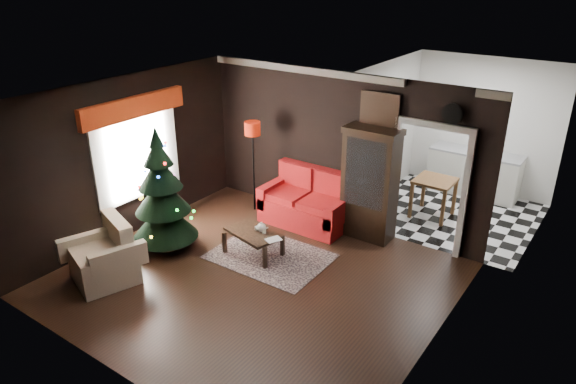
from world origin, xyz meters
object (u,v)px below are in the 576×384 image
Objects in this scene: christmas_tree at (161,192)px; teapot at (261,227)px; loveseat at (306,199)px; floor_lamp at (254,170)px; coffee_table at (253,243)px; curio_cabinet at (370,186)px; wall_clock at (453,114)px; armchair at (103,254)px; kitchen_table at (433,198)px.

christmas_tree reaches higher than teapot.
loveseat is 9.63× the size of teapot.
floor_lamp reaches higher than coffee_table.
curio_cabinet is at bearing 10.83° from loveseat.
wall_clock is (3.77, 2.54, 1.33)m from christmas_tree.
christmas_tree is at bearing -152.62° from coffee_table.
loveseat is 1.85× the size of armchair.
coffee_table is at bearing -147.73° from teapot.
wall_clock is (2.35, 0.40, 1.88)m from loveseat.
kitchen_table is at bearing 76.11° from armchair.
curio_cabinet is 1.67m from kitchen_table.
loveseat is 0.89× the size of curio_cabinet.
armchair is (-0.04, -1.21, -0.59)m from christmas_tree.
kitchen_table is at bearing 58.64° from coffee_table.
floor_lamp is 2.54× the size of kitchen_table.
christmas_tree is (-1.42, -2.14, 0.55)m from loveseat.
armchair reaches higher than coffee_table.
floor_lamp is 2.09m from christmas_tree.
armchair is 5.68m from wall_clock.
kitchen_table is (1.77, 3.03, -0.13)m from teapot.
christmas_tree reaches higher than loveseat.
wall_clock reaches higher than armchair.
wall_clock is at bearing -66.25° from kitchen_table.
armchair is at bearing -113.55° from loveseat.
wall_clock is (3.51, 0.48, 1.55)m from floor_lamp.
wall_clock is (2.32, 1.78, 1.87)m from teapot.
floor_lamp is 2.07× the size of coffee_table.
curio_cabinet is (1.15, 0.22, 0.45)m from loveseat.
loveseat is 3.04m from wall_clock.
teapot reaches higher than coffee_table.
floor_lamp is at bearing 103.88° from armchair.
wall_clock is at bearing 9.66° from loveseat.
floor_lamp reaches higher than teapot.
kitchen_table is at bearing 30.32° from floor_lamp.
christmas_tree is at bearing -123.60° from loveseat.
coffee_table is (-0.09, -1.45, -0.28)m from loveseat.
curio_cabinet is 10.76× the size of teapot.
wall_clock is 2.43m from kitchen_table.
wall_clock reaches higher than coffee_table.
coffee_table is 2.87× the size of wall_clock.
loveseat is 1.21m from floor_lamp.
christmas_tree is 5.02m from kitchen_table.
armchair is 5.97m from kitchen_table.
christmas_tree reaches higher than curio_cabinet.
loveseat is 2.63m from christmas_tree.
coffee_table is at bearing -93.53° from loveseat.
kitchen_table is (3.26, 5.00, -0.09)m from armchair.
loveseat is 3.66m from armchair.
armchair is (-0.31, -3.27, -0.37)m from floor_lamp.
curio_cabinet is 0.92× the size of christmas_tree.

